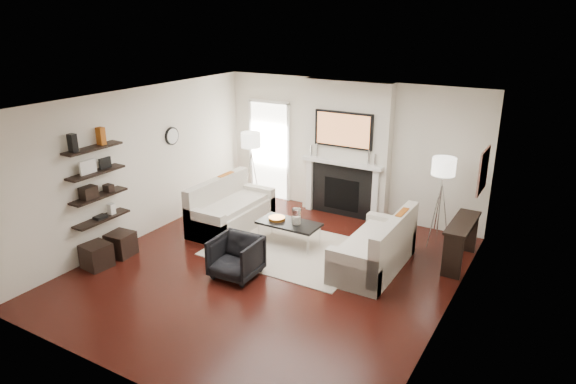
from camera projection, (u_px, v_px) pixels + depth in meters
The scene contains 71 objects.
room_envelope at pixel (268, 191), 7.79m from camera, with size 6.00×6.00×6.00m.
chimney_breast at pixel (346, 150), 10.14m from camera, with size 1.80×0.25×2.70m, color silver.
fireplace_surround at pixel (342, 191), 10.30m from camera, with size 1.30×0.02×1.04m, color black.
firebox at pixel (342, 194), 10.32m from camera, with size 0.75×0.02×0.65m, color black.
mantel_pilaster_l at pixel (309, 184), 10.61m from camera, with size 0.12×0.08×1.10m, color white.
mantel_pilaster_r at pixel (375, 196), 9.92m from camera, with size 0.12×0.08×1.10m, color white.
mantel_shelf at pixel (342, 163), 10.06m from camera, with size 1.70×0.18×0.07m, color white.
tv_body at pixel (343, 130), 9.86m from camera, with size 1.20×0.06×0.70m, color black.
tv_screen at pixel (343, 130), 9.84m from camera, with size 1.10×0.01×0.62m, color #BF723F.
candlestick_l_tall at pixel (317, 150), 10.27m from camera, with size 0.04×0.04×0.30m, color silver.
candlestick_l_short at pixel (311, 151), 10.34m from camera, with size 0.04×0.04×0.24m, color silver.
candlestick_r_tall at pixel (369, 158), 9.75m from camera, with size 0.04×0.04×0.30m, color silver.
candlestick_r_short at pixel (375, 160), 9.69m from camera, with size 0.04×0.04×0.24m, color silver.
hallway_panel at pixel (270, 151), 11.20m from camera, with size 0.90×0.02×2.10m, color white.
door_trim_l at pixel (251, 148), 11.41m from camera, with size 0.06×0.06×2.16m, color white.
door_trim_r at pixel (288, 154), 10.96m from camera, with size 0.06×0.06×2.16m, color white.
door_trim_top at pixel (269, 102), 10.83m from camera, with size 1.02×0.06×0.06m, color white.
rug at pixel (290, 249), 8.96m from camera, with size 2.60×2.00×0.01m, color #B6A695.
loveseat_left_base at pixel (232, 217), 9.82m from camera, with size 0.85×1.80×0.42m, color beige.
loveseat_left_back at pixel (217, 198), 9.88m from camera, with size 0.18×1.80×0.80m, color beige.
loveseat_left_arm_n at pixel (205, 227), 9.13m from camera, with size 0.85×0.18×0.60m, color beige.
loveseat_left_arm_s at pixel (255, 200), 10.45m from camera, with size 0.85×0.18×0.60m, color beige.
loveseat_left_cushion at pixel (234, 205), 9.71m from camera, with size 0.63×1.44×0.10m, color beige.
pillow_left_orange at pixel (226, 184), 10.06m from camera, with size 0.10×0.42×0.42m, color #9E4E13.
pillow_left_charcoal at pixel (207, 193), 9.57m from camera, with size 0.10×0.40×0.40m, color black.
loveseat_right_base at pixel (373, 256), 8.25m from camera, with size 0.85×1.80×0.42m, color beige.
loveseat_right_back at pixel (394, 243), 7.99m from camera, with size 0.18×1.80×0.80m, color beige.
loveseat_right_arm_n at pixel (353, 272), 7.56m from camera, with size 0.85×0.18×0.60m, color beige.
loveseat_right_arm_s at pixel (390, 233), 8.88m from camera, with size 0.85×0.18×0.60m, color beige.
loveseat_right_cushion at pixel (371, 241), 8.19m from camera, with size 0.63×1.44×0.10m, color beige.
pillow_right_orange at pixel (401, 224), 8.16m from camera, with size 0.10×0.42×0.42m, color #9E4E13.
pillow_right_charcoal at pixel (388, 238), 7.68m from camera, with size 0.10×0.40×0.40m, color black.
coffee_table at pixel (289, 223), 9.03m from camera, with size 1.10×0.55×0.04m, color black.
coffee_leg_nw at pixel (259, 233), 9.16m from camera, with size 0.02×0.02×0.38m, color silver.
coffee_leg_ne at pixel (308, 245), 8.69m from camera, with size 0.02×0.02×0.38m, color silver.
coffee_leg_sw at pixel (272, 225), 9.52m from camera, with size 0.02×0.02×0.38m, color silver.
coffee_leg_se at pixel (320, 236), 9.04m from camera, with size 0.02×0.02×0.38m, color silver.
hurricane_glass at pixel (296, 217), 8.91m from camera, with size 0.16×0.16×0.29m, color white.
hurricane_candle at pixel (296, 220), 8.93m from camera, with size 0.10×0.10×0.15m, color white.
copper_bowl at pixel (277, 218), 9.14m from camera, with size 0.30×0.30×0.05m, color #B5641E.
armchair at pixel (236, 255), 7.95m from camera, with size 0.69×0.65×0.71m, color black.
lamp_left_post at pixel (252, 179), 10.76m from camera, with size 0.02×0.02×1.20m, color silver.
lamp_left_shade at pixel (251, 140), 10.48m from camera, with size 0.40×0.40×0.30m, color white.
lamp_left_leg_a at pixel (256, 180), 10.71m from camera, with size 0.02×0.02×1.25m, color silver.
lamp_left_leg_b at pixel (252, 178), 10.87m from camera, with size 0.02×0.02×1.25m, color silver.
lamp_left_leg_c at pixel (247, 180), 10.71m from camera, with size 0.02×0.02×1.25m, color silver.
lamp_right_post at pixel (439, 213), 8.96m from camera, with size 0.02×0.02×1.20m, color silver.
lamp_right_shade at pixel (444, 166), 8.68m from camera, with size 0.40×0.40×0.30m, color white.
lamp_right_leg_a at pixel (445, 214), 8.91m from camera, with size 0.02×0.02×1.25m, color silver.
lamp_right_leg_b at pixel (437, 211), 9.07m from camera, with size 0.02×0.02×1.25m, color silver.
lamp_right_leg_c at pixel (434, 214), 8.91m from camera, with size 0.02×0.02×1.25m, color silver.
console_top at pixel (463, 223), 8.21m from camera, with size 0.35×1.20×0.04m, color black.
console_leg_n at pixel (452, 257), 7.89m from camera, with size 0.30×0.04×0.71m, color black.
console_leg_s at pixel (468, 232), 8.79m from camera, with size 0.30×0.04×0.71m, color black.
wall_art at pixel (483, 171), 8.10m from camera, with size 0.03×0.70×0.70m, color #9E614F.
shelf_bottom at pixel (102, 219), 8.44m from camera, with size 0.25×1.00×0.04m, color black.
shelf_lower at pixel (99, 196), 8.31m from camera, with size 0.25×1.00×0.04m, color black.
shelf_upper at pixel (96, 173), 8.18m from camera, with size 0.25×1.00×0.04m, color black.
shelf_top at pixel (93, 148), 8.05m from camera, with size 0.25×1.00×0.04m, color black.
decor_magfile_a at pixel (73, 143), 7.71m from camera, with size 0.12×0.10×0.28m, color black.
decor_magfile_b at pixel (101, 136), 8.14m from camera, with size 0.12×0.10×0.28m, color #9E4E13.
decor_frame_a at pixel (88, 167), 8.03m from camera, with size 0.04×0.30×0.22m, color white.
decor_frame_b at pixel (105, 163), 8.31m from camera, with size 0.04×0.22×0.18m, color black.
decor_wine_rack at pixel (88, 193), 8.12m from camera, with size 0.18×0.25×0.20m, color black.
decor_box_small at pixel (109, 188), 8.46m from camera, with size 0.15×0.12×0.12m, color black.
decor_books at pixel (100, 217), 8.41m from camera, with size 0.14×0.20×0.05m, color black.
decor_box_tall at pixel (111, 209), 8.58m from camera, with size 0.10×0.10×0.18m, color white.
clock_rim at pixel (172, 136), 9.71m from camera, with size 0.34×0.34×0.04m, color black.
clock_face at pixel (173, 136), 9.70m from camera, with size 0.29×0.29×0.01m, color white.
ottoman_near at pixel (121, 244), 8.70m from camera, with size 0.40×0.40×0.40m, color black.
ottoman_far at pixel (97, 256), 8.28m from camera, with size 0.40×0.40×0.40m, color black.
Camera 1 is at (3.98, -6.20, 3.92)m, focal length 32.00 mm.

